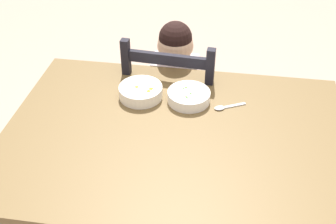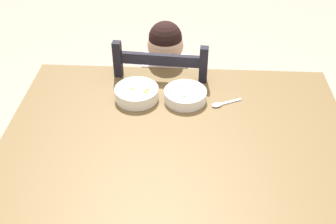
{
  "view_description": "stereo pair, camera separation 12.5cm",
  "coord_description": "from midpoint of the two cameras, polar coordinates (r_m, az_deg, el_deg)",
  "views": [
    {
      "loc": [
        0.15,
        -1.19,
        1.77
      ],
      "look_at": [
        -0.04,
        0.07,
        0.79
      ],
      "focal_mm": 44.62,
      "sensor_mm": 36.0,
      "label": 1
    },
    {
      "loc": [
        0.03,
        -1.2,
        1.77
      ],
      "look_at": [
        -0.04,
        0.07,
        0.79
      ],
      "focal_mm": 44.62,
      "sensor_mm": 36.0,
      "label": 2
    }
  ],
  "objects": [
    {
      "name": "dining_table",
      "position": [
        1.64,
        -0.99,
        -5.68
      ],
      "size": [
        1.31,
        0.93,
        0.74
      ],
      "color": "brown",
      "rests_on": "ground"
    },
    {
      "name": "dining_chair",
      "position": [
        2.17,
        -2.1,
        -0.15
      ],
      "size": [
        0.45,
        0.45,
        0.91
      ],
      "color": "black",
      "rests_on": "ground"
    },
    {
      "name": "child_figure",
      "position": [
        2.06,
        -2.12,
        3.72
      ],
      "size": [
        0.32,
        0.31,
        0.94
      ],
      "color": "silver",
      "rests_on": "ground"
    },
    {
      "name": "bowl_of_peas",
      "position": [
        1.73,
        0.31,
        2.27
      ],
      "size": [
        0.18,
        0.18,
        0.05
      ],
      "color": "white",
      "rests_on": "dining_table"
    },
    {
      "name": "bowl_of_carrots",
      "position": [
        1.75,
        -6.35,
        2.53
      ],
      "size": [
        0.18,
        0.18,
        0.05
      ],
      "color": "white",
      "rests_on": "dining_table"
    },
    {
      "name": "spoon",
      "position": [
        1.72,
        5.23,
        1.04
      ],
      "size": [
        0.13,
        0.08,
        0.01
      ],
      "color": "silver",
      "rests_on": "dining_table"
    }
  ]
}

